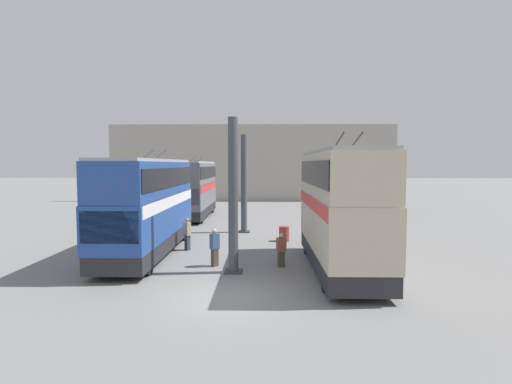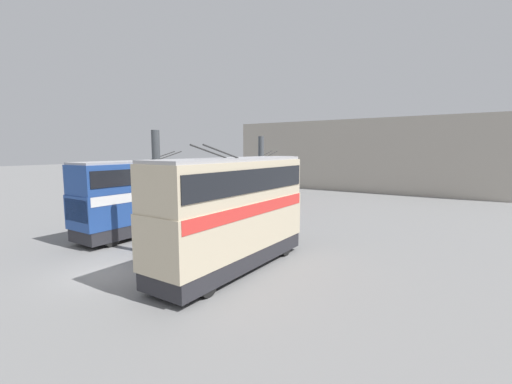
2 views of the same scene
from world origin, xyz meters
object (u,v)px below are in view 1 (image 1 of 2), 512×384
(person_aisle_foreground, at_px, (215,246))
(person_by_right_row, at_px, (187,233))
(bus_right_near, at_px, (148,200))
(bus_right_mid, at_px, (195,186))
(person_by_left_row, at_px, (281,249))
(oil_drum, at_px, (284,234))
(bus_left_near, at_px, (340,203))

(person_aisle_foreground, xyz_separation_m, person_by_right_row, (3.41, 1.90, 0.01))
(bus_right_near, height_order, bus_right_mid, bus_right_near)
(person_by_left_row, relative_size, person_by_right_row, 0.88)
(bus_right_mid, relative_size, person_aisle_foreground, 5.76)
(person_by_left_row, bearing_deg, oil_drum, -23.18)
(bus_right_mid, relative_size, person_by_right_row, 5.68)
(bus_left_near, xyz_separation_m, person_by_right_row, (3.98, 7.48, -2.06))
(bus_right_mid, bearing_deg, oil_drum, -146.03)
(person_aisle_foreground, bearing_deg, bus_right_near, 6.56)
(oil_drum, bearing_deg, person_by_left_row, 175.62)
(person_by_right_row, bearing_deg, oil_drum, 164.24)
(person_by_right_row, distance_m, oil_drum, 6.04)
(bus_right_near, bearing_deg, person_by_right_row, -62.97)
(bus_left_near, bearing_deg, bus_right_mid, 28.19)
(person_aisle_foreground, relative_size, person_by_right_row, 0.99)
(bus_right_near, xyz_separation_m, person_by_right_row, (0.93, -1.82, -1.87))
(bus_left_near, bearing_deg, oil_drum, 17.36)
(person_aisle_foreground, distance_m, person_by_left_row, 3.05)
(bus_left_near, xyz_separation_m, bus_right_near, (3.05, 9.31, -0.18))
(person_aisle_foreground, bearing_deg, bus_left_near, -145.68)
(bus_right_near, relative_size, person_by_left_row, 6.98)
(bus_right_near, relative_size, person_by_right_row, 6.12)
(bus_right_mid, height_order, person_by_left_row, bus_right_mid)
(bus_right_mid, xyz_separation_m, person_by_right_row, (-13.38, -1.82, -1.85))
(bus_left_near, relative_size, person_by_left_row, 5.98)
(bus_left_near, height_order, bus_right_near, bus_left_near)
(bus_left_near, bearing_deg, person_by_right_row, 61.97)
(bus_right_mid, distance_m, person_by_left_row, 18.25)
(person_aisle_foreground, height_order, person_by_right_row, person_by_right_row)
(bus_left_near, bearing_deg, person_by_left_row, 78.15)
(oil_drum, bearing_deg, person_by_right_row, 115.96)
(bus_left_near, distance_m, bus_right_mid, 19.70)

